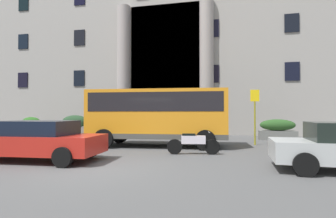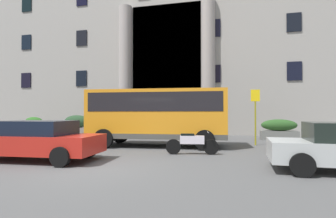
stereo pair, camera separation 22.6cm
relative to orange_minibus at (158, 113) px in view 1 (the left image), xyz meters
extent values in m
cube|color=#535353|center=(-0.51, -5.50, -1.70)|extent=(80.00, 64.00, 0.12)
cube|color=#9E9892|center=(-0.51, 12.00, 8.80)|extent=(34.82, 9.00, 20.88)
cube|color=black|center=(-1.46, 7.56, 3.49)|extent=(5.57, 0.12, 10.26)
cylinder|color=#A09591|center=(-4.77, 7.25, 3.49)|extent=(1.05, 1.05, 10.26)
cylinder|color=#9E948E|center=(1.86, 7.25, 3.49)|extent=(1.05, 1.05, 10.26)
cube|color=black|center=(-14.44, 7.46, 2.95)|extent=(0.98, 0.08, 1.32)
cube|color=black|center=(-8.87, 7.46, 2.95)|extent=(0.98, 0.08, 1.32)
cube|color=black|center=(2.27, 7.46, 2.95)|extent=(0.98, 0.08, 1.32)
cube|color=black|center=(7.85, 7.46, 2.95)|extent=(0.98, 0.08, 1.32)
cube|color=black|center=(-14.44, 7.46, 6.40)|extent=(0.98, 0.08, 1.32)
cube|color=black|center=(-8.87, 7.46, 6.40)|extent=(0.98, 0.08, 1.32)
cube|color=black|center=(2.27, 7.46, 6.40)|extent=(0.98, 0.08, 1.32)
cube|color=black|center=(7.85, 7.46, 6.40)|extent=(0.98, 0.08, 1.32)
cube|color=black|center=(-14.44, 7.46, 9.84)|extent=(0.98, 0.08, 1.32)
cube|color=orange|center=(-0.01, 0.00, -0.04)|extent=(6.80, 2.85, 2.30)
cube|color=black|center=(-0.01, 0.00, 0.51)|extent=(6.41, 2.84, 0.88)
cube|color=black|center=(3.23, 0.27, 0.32)|extent=(0.22, 1.93, 1.10)
cube|color=#4D4B46|center=(-0.01, 0.00, -1.07)|extent=(6.81, 2.89, 0.24)
cylinder|color=black|center=(2.21, 1.34, -1.19)|extent=(0.92, 0.35, 0.90)
cylinder|color=black|center=(2.40, -0.95, -1.19)|extent=(0.92, 0.35, 0.90)
cylinder|color=black|center=(-2.42, 0.95, -1.19)|extent=(0.92, 0.35, 0.90)
cylinder|color=black|center=(-2.23, -1.34, -1.19)|extent=(0.92, 0.35, 0.90)
cylinder|color=olive|center=(4.73, 1.56, -0.25)|extent=(0.08, 0.08, 2.79)
cube|color=yellow|center=(4.73, 1.53, 0.89)|extent=(0.44, 0.03, 0.60)
cube|color=#656557|center=(0.79, 4.89, -1.37)|extent=(2.15, 0.80, 0.54)
ellipsoid|color=#284F26|center=(0.79, 4.89, -0.56)|extent=(2.06, 0.72, 1.09)
cube|color=slate|center=(6.35, 4.61, -1.37)|extent=(2.16, 0.80, 0.56)
ellipsoid|color=#2A5222|center=(6.35, 4.61, -0.73)|extent=(2.08, 0.72, 0.71)
cube|color=gray|center=(-4.58, 4.97, -1.37)|extent=(1.90, 0.71, 0.54)
ellipsoid|color=#2C552B|center=(-4.58, 4.97, -0.74)|extent=(1.83, 0.64, 0.74)
cube|color=gray|center=(-11.30, 4.80, -1.35)|extent=(1.58, 0.92, 0.59)
ellipsoid|color=#29601F|center=(-11.30, 4.80, -0.68)|extent=(1.51, 0.83, 0.76)
cube|color=gray|center=(-7.60, 4.84, -1.36)|extent=(2.11, 0.92, 0.57)
ellipsoid|color=#254327|center=(-7.60, 4.84, -0.62)|extent=(2.03, 0.83, 0.92)
cube|color=red|center=(-3.02, -4.75, -1.06)|extent=(4.49, 2.11, 0.62)
cube|color=black|center=(-3.02, -4.75, -0.51)|extent=(2.47, 1.76, 0.48)
cylinder|color=black|center=(-1.60, -3.74, -1.33)|extent=(0.63, 0.24, 0.62)
cylinder|color=black|center=(-1.48, -5.57, -1.33)|extent=(0.63, 0.24, 0.62)
cylinder|color=black|center=(-4.57, -3.93, -1.33)|extent=(0.63, 0.24, 0.62)
cylinder|color=black|center=(5.35, -3.46, -1.33)|extent=(0.63, 0.22, 0.62)
cylinder|color=black|center=(5.29, -5.21, -1.33)|extent=(0.63, 0.22, 0.62)
cylinder|color=black|center=(2.76, -2.07, -1.34)|extent=(0.61, 0.20, 0.60)
cylinder|color=black|center=(1.30, -2.31, -1.34)|extent=(0.61, 0.22, 0.60)
cube|color=silver|center=(2.03, -2.19, -1.06)|extent=(0.97, 0.39, 0.32)
cube|color=black|center=(1.85, -2.22, -0.88)|extent=(0.55, 0.28, 0.12)
cylinder|color=#A5A5A8|center=(2.64, -2.09, -0.76)|extent=(0.12, 0.55, 0.03)
camera|label=1|loc=(3.33, -12.60, -0.02)|focal=28.20mm
camera|label=2|loc=(3.55, -12.55, -0.02)|focal=28.20mm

